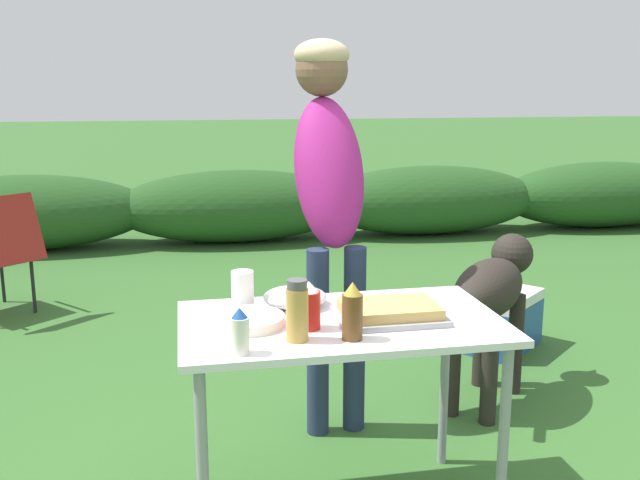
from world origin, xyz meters
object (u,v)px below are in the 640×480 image
(paper_cup_stack, at_px, (243,290))
(standing_person_in_olive_jacket, at_px, (329,177))
(ketchup_bottle, at_px, (309,306))
(spice_jar, at_px, (297,311))
(beer_bottle, at_px, (352,312))
(food_tray, at_px, (390,312))
(dog, at_px, (492,294))
(cooler_box, at_px, (501,320))
(folding_table, at_px, (341,341))
(mixing_bowl, at_px, (295,297))
(plate_stack, at_px, (248,320))
(mayo_bottle, at_px, (240,332))

(paper_cup_stack, relative_size, standing_person_in_olive_jacket, 0.08)
(ketchup_bottle, distance_m, spice_jar, 0.12)
(beer_bottle, distance_m, standing_person_in_olive_jacket, 1.01)
(food_tray, xyz_separation_m, beer_bottle, (-0.17, -0.16, 0.06))
(dog, height_order, cooler_box, dog)
(standing_person_in_olive_jacket, bearing_deg, folding_table, -101.92)
(standing_person_in_olive_jacket, relative_size, cooler_box, 3.01)
(mixing_bowl, height_order, cooler_box, mixing_bowl)
(folding_table, xyz_separation_m, food_tray, (0.16, -0.03, 0.10))
(ketchup_bottle, bearing_deg, beer_bottle, -46.80)
(ketchup_bottle, height_order, standing_person_in_olive_jacket, standing_person_in_olive_jacket)
(folding_table, distance_m, beer_bottle, 0.26)
(food_tray, distance_m, spice_jar, 0.38)
(food_tray, height_order, beer_bottle, beer_bottle)
(plate_stack, xyz_separation_m, beer_bottle, (0.31, -0.20, 0.07))
(mayo_bottle, xyz_separation_m, cooler_box, (1.66, 1.70, -0.64))
(beer_bottle, bearing_deg, food_tray, 43.72)
(plate_stack, height_order, mayo_bottle, mayo_bottle)
(folding_table, bearing_deg, spice_jar, -136.37)
(plate_stack, distance_m, cooler_box, 2.25)
(food_tray, height_order, mixing_bowl, mixing_bowl)
(standing_person_in_olive_jacket, height_order, dog, standing_person_in_olive_jacket)
(mayo_bottle, distance_m, dog, 1.69)
(cooler_box, bearing_deg, standing_person_in_olive_jacket, -10.44)
(mayo_bottle, bearing_deg, cooler_box, 45.65)
(mayo_bottle, height_order, cooler_box, mayo_bottle)
(mixing_bowl, relative_size, paper_cup_stack, 1.66)
(paper_cup_stack, distance_m, standing_person_in_olive_jacket, 0.79)
(food_tray, bearing_deg, plate_stack, 175.91)
(paper_cup_stack, height_order, spice_jar, spice_jar)
(dog, distance_m, cooler_box, 0.83)
(ketchup_bottle, bearing_deg, standing_person_in_olive_jacket, 74.08)
(mixing_bowl, height_order, ketchup_bottle, ketchup_bottle)
(food_tray, xyz_separation_m, standing_person_in_olive_jacket, (-0.05, 0.80, 0.37))
(paper_cup_stack, bearing_deg, food_tray, -23.92)
(mixing_bowl, relative_size, dog, 0.30)
(paper_cup_stack, xyz_separation_m, spice_jar, (0.14, -0.35, 0.03))
(ketchup_bottle, xyz_separation_m, mayo_bottle, (-0.24, -0.18, -0.01))
(plate_stack, height_order, cooler_box, plate_stack)
(spice_jar, bearing_deg, standing_person_in_olive_jacket, 72.60)
(beer_bottle, bearing_deg, plate_stack, 147.49)
(mixing_bowl, height_order, mayo_bottle, mayo_bottle)
(plate_stack, height_order, spice_jar, spice_jar)
(food_tray, xyz_separation_m, cooler_box, (1.14, 1.48, -0.60))
(dog, bearing_deg, paper_cup_stack, -110.98)
(spice_jar, bearing_deg, ketchup_bottle, 61.34)
(paper_cup_stack, relative_size, dog, 0.18)
(plate_stack, relative_size, ketchup_bottle, 1.52)
(mixing_bowl, xyz_separation_m, standing_person_in_olive_jacket, (0.24, 0.58, 0.36))
(food_tray, relative_size, cooler_box, 0.64)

